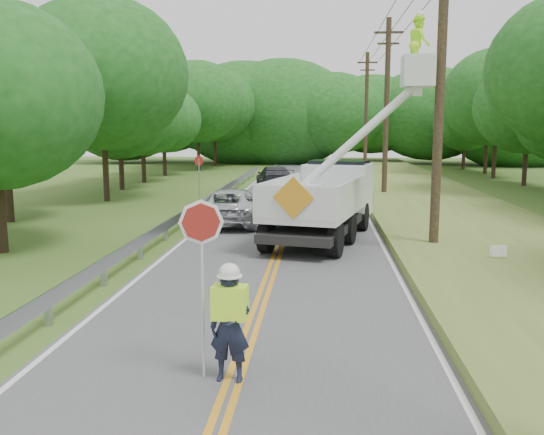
{
  "coord_description": "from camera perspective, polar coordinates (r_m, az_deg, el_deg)",
  "views": [
    {
      "loc": [
        1.32,
        -9.84,
        3.95
      ],
      "look_at": [
        0.0,
        6.0,
        1.5
      ],
      "focal_mm": 38.4,
      "sensor_mm": 36.0,
      "label": 1
    }
  ],
  "objects": [
    {
      "name": "bucket_truck",
      "position": [
        21.57,
        6.06,
        2.59
      ],
      "size": [
        5.49,
        8.01,
        7.35
      ],
      "color": "black",
      "rests_on": "road"
    },
    {
      "name": "flagger",
      "position": [
        9.17,
        -4.23,
        -9.79
      ],
      "size": [
        1.12,
        0.47,
        2.85
      ],
      "color": "#191E33",
      "rests_on": "road"
    },
    {
      "name": "road",
      "position": [
        24.2,
        1.58,
        -0.61
      ],
      "size": [
        7.2,
        96.0,
        0.03
      ],
      "color": "#4E4E51",
      "rests_on": "ground"
    },
    {
      "name": "suv_darkgrey",
      "position": [
        37.58,
        0.26,
        3.92
      ],
      "size": [
        3.03,
        5.51,
        1.51
      ],
      "primitive_type": "imported",
      "rotation": [
        0.0,
        0.0,
        3.32
      ],
      "color": "#323439",
      "rests_on": "road"
    },
    {
      "name": "treeline_left",
      "position": [
        41.25,
        -12.0,
        11.07
      ],
      "size": [
        9.67,
        55.68,
        10.84
      ],
      "color": "#332319",
      "rests_on": "ground"
    },
    {
      "name": "tall_grass_verge",
      "position": [
        24.82,
        18.17,
        -0.48
      ],
      "size": [
        7.0,
        96.0,
        0.3
      ],
      "primitive_type": "cube",
      "color": "#5C6C2B",
      "rests_on": "ground"
    },
    {
      "name": "stop_sign_permanent",
      "position": [
        30.56,
        -7.17,
        4.45
      ],
      "size": [
        0.42,
        0.38,
        2.54
      ],
      "color": "#999CA0",
      "rests_on": "ground"
    },
    {
      "name": "yard_sign",
      "position": [
        17.67,
        21.3,
        -3.17
      ],
      "size": [
        0.46,
        0.06,
        0.67
      ],
      "color": "white",
      "rests_on": "ground"
    },
    {
      "name": "treeline_horizon",
      "position": [
        65.84,
        4.65,
        10.09
      ],
      "size": [
        58.36,
        14.51,
        12.35
      ],
      "color": "#174E15",
      "rests_on": "ground"
    },
    {
      "name": "guardrail",
      "position": [
        25.54,
        -7.34,
        1.05
      ],
      "size": [
        0.18,
        48.0,
        0.77
      ],
      "color": "#999CA0",
      "rests_on": "ground"
    },
    {
      "name": "utility_poles",
      "position": [
        27.14,
        12.81,
        11.34
      ],
      "size": [
        1.6,
        43.3,
        10.0
      ],
      "color": "black",
      "rests_on": "ground"
    },
    {
      "name": "suv_silver",
      "position": [
        24.14,
        -3.94,
        1.13
      ],
      "size": [
        2.57,
        5.33,
        1.46
      ],
      "primitive_type": "imported",
      "rotation": [
        0.0,
        0.0,
        3.17
      ],
      "color": "silver",
      "rests_on": "road"
    },
    {
      "name": "ground",
      "position": [
        10.68,
        -2.75,
        -12.95
      ],
      "size": [
        140.0,
        140.0,
        0.0
      ],
      "primitive_type": "plane",
      "color": "#394E17",
      "rests_on": "ground"
    }
  ]
}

